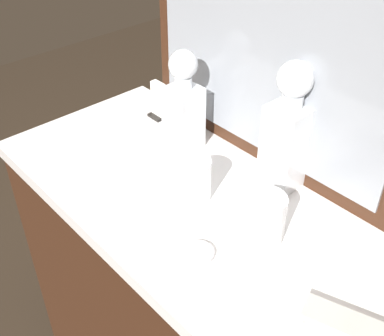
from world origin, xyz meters
TOP-DOWN VIEW (x-y plane):
  - dresser at (0.00, 0.00)m, footprint 1.05×0.50m
  - dresser_mirror at (0.00, 0.23)m, footprint 0.76×0.03m
  - crystal_decanter_far_left at (-0.17, 0.13)m, footprint 0.08×0.08m
  - crystal_decanter_right at (0.11, 0.19)m, footprint 0.09×0.09m
  - crystal_tumbler_front at (0.01, -0.00)m, footprint 0.08×0.08m
  - crystal_tumbler_far_left at (0.20, 0.02)m, footprint 0.09×0.09m
  - silver_brush_front at (0.46, -0.04)m, footprint 0.17×0.11m
  - porcelain_dish at (0.15, -0.12)m, footprint 0.07×0.07m
  - napkin_holder at (-0.33, 0.17)m, footprint 0.05×0.05m

SIDE VIEW (x-z plane):
  - dresser at x=0.00m, z-range 0.00..0.91m
  - porcelain_dish at x=0.15m, z-range 0.91..0.92m
  - silver_brush_front at x=0.46m, z-range 0.91..0.94m
  - napkin_holder at x=-0.33m, z-range 0.90..1.01m
  - crystal_tumbler_front at x=0.01m, z-range 0.91..1.01m
  - crystal_tumbler_far_left at x=0.20m, z-range 0.91..1.02m
  - crystal_decanter_far_left at x=-0.17m, z-range 0.89..1.16m
  - crystal_decanter_right at x=0.11m, z-range 0.88..1.20m
  - dresser_mirror at x=0.00m, z-range 0.91..1.62m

